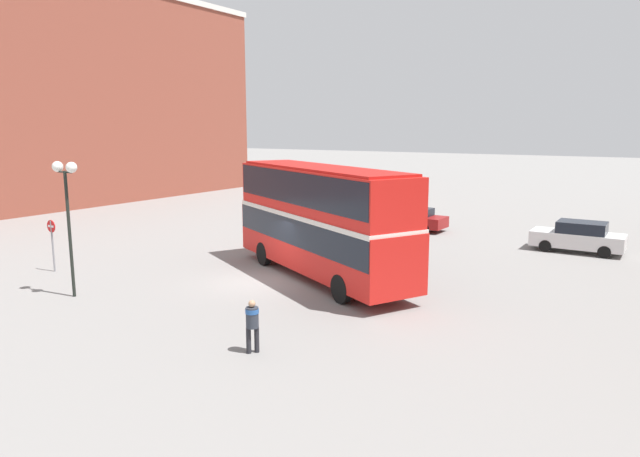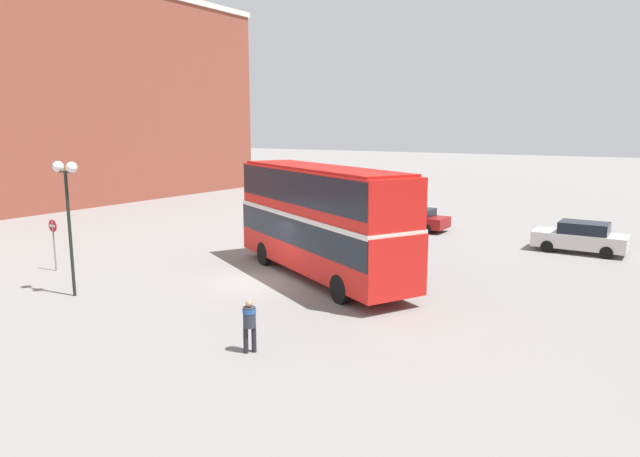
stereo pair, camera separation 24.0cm
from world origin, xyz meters
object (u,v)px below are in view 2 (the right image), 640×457
Objects in this scene: double_decker_bus at (320,215)px; parked_car_kerb_near at (580,237)px; pedestrian_foreground at (249,320)px; no_entry_sign at (54,237)px; parked_car_kerb_far at (412,218)px; street_lamp_twin_globe at (67,190)px.

double_decker_bus is 14.54m from parked_car_kerb_near.
pedestrian_foreground is (2.76, -8.12, -1.80)m from double_decker_bus.
parked_car_kerb_far is at bearing 62.98° from no_entry_sign.
double_decker_bus is 12.12m from no_entry_sign.
parked_car_kerb_near is at bearing -68.31° from pedestrian_foreground.
parked_car_kerb_near is 1.91× the size of no_entry_sign.
street_lamp_twin_globe is at bearing 77.25° from parked_car_kerb_far.
street_lamp_twin_globe is 2.20× the size of no_entry_sign.
street_lamp_twin_globe reaches higher than no_entry_sign.
double_decker_bus reaches higher than no_entry_sign.
no_entry_sign is (-4.20, 1.95, -2.55)m from street_lamp_twin_globe.
no_entry_sign is (-19.48, -16.90, 0.75)m from parked_car_kerb_near.
pedestrian_foreground is 0.35× the size of parked_car_kerb_near.
street_lamp_twin_globe reaches higher than double_decker_bus.
parked_car_kerb_far is 2.00× the size of no_entry_sign.
parked_car_kerb_far is (-10.09, 1.52, -0.08)m from parked_car_kerb_near.
double_decker_bus is 13.22m from parked_car_kerb_far.
double_decker_bus is 2.12× the size of street_lamp_twin_globe.
double_decker_bus is 2.34× the size of parked_car_kerb_far.
double_decker_bus reaches higher than pedestrian_foreground.
parked_car_kerb_near is at bearing 80.78° from double_decker_bus.
pedestrian_foreground is at bearing 73.38° from parked_car_kerb_near.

